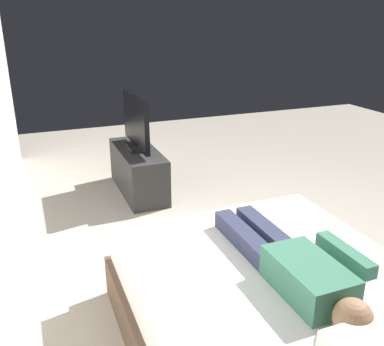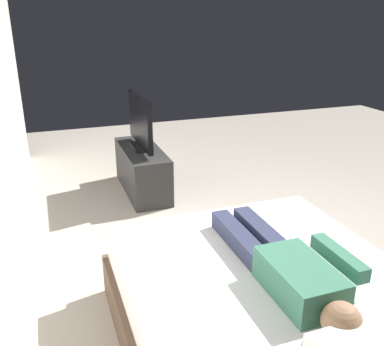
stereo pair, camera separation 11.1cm
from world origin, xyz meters
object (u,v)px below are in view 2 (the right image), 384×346
at_px(person, 288,267).
at_px(tv, 140,123).
at_px(tv_stand, 142,170).
at_px(remote, 332,252).
at_px(bed, 276,328).

bearing_deg(person, tv, 3.47).
bearing_deg(tv_stand, remote, -167.51).
bearing_deg(person, remote, -69.53).
bearing_deg(tv_stand, bed, -177.90).
xyz_separation_m(person, tv_stand, (2.72, 0.16, -0.37)).
bearing_deg(tv, person, -176.53).
bearing_deg(tv_stand, tv, -153.43).
height_order(remote, tv_stand, remote).
bearing_deg(remote, person, 110.47).
distance_m(bed, remote, 0.58).
height_order(bed, tv_stand, bed).
bearing_deg(bed, tv, 2.10).
relative_size(person, remote, 8.40).
bearing_deg(remote, tv, 12.49).
distance_m(bed, tv_stand, 2.75).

